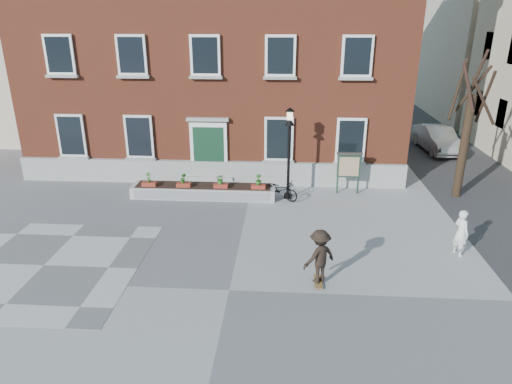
# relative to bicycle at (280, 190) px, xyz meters

# --- Properties ---
(ground) EXTENTS (100.00, 100.00, 0.00)m
(ground) POSITION_rel_bicycle_xyz_m (-1.33, -7.12, -0.44)
(ground) COLOR gray
(ground) RESTS_ON ground
(checker_patch) EXTENTS (6.00, 6.00, 0.01)m
(checker_patch) POSITION_rel_bicycle_xyz_m (-7.33, -6.12, -0.43)
(checker_patch) COLOR #5E5E61
(checker_patch) RESTS_ON ground
(bicycle) EXTENTS (1.74, 1.29, 0.87)m
(bicycle) POSITION_rel_bicycle_xyz_m (0.00, 0.00, 0.00)
(bicycle) COLOR black
(bicycle) RESTS_ON ground
(parked_car) EXTENTS (1.91, 4.55, 1.46)m
(parked_car) POSITION_rel_bicycle_xyz_m (8.95, 8.21, 0.29)
(parked_car) COLOR #B3B5B8
(parked_car) RESTS_ON ground
(bystander) EXTENTS (0.57, 0.68, 1.57)m
(bystander) POSITION_rel_bicycle_xyz_m (5.92, -4.50, 0.35)
(bystander) COLOR white
(bystander) RESTS_ON ground
(brick_building) EXTENTS (18.40, 10.85, 12.60)m
(brick_building) POSITION_rel_bicycle_xyz_m (-3.33, 6.86, 5.87)
(brick_building) COLOR brown
(brick_building) RESTS_ON ground
(planter_assembly) EXTENTS (6.20, 1.12, 1.15)m
(planter_assembly) POSITION_rel_bicycle_xyz_m (-3.32, 0.06, -0.13)
(planter_assembly) COLOR beige
(planter_assembly) RESTS_ON ground
(bare_tree) EXTENTS (1.83, 1.83, 6.16)m
(bare_tree) POSITION_rel_bicycle_xyz_m (7.68, 0.89, 2.35)
(bare_tree) COLOR #322316
(bare_tree) RESTS_ON ground
(lamp_post) EXTENTS (0.40, 0.40, 3.93)m
(lamp_post) POSITION_rel_bicycle_xyz_m (0.33, 0.17, 2.10)
(lamp_post) COLOR black
(lamp_post) RESTS_ON ground
(notice_board) EXTENTS (1.10, 0.16, 1.87)m
(notice_board) POSITION_rel_bicycle_xyz_m (2.95, 0.93, 0.83)
(notice_board) COLOR #1B3725
(notice_board) RESTS_ON ground
(skateboarder) EXTENTS (1.21, 1.10, 1.71)m
(skateboarder) POSITION_rel_bicycle_xyz_m (1.23, -6.57, 0.45)
(skateboarder) COLOR brown
(skateboarder) RESTS_ON ground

